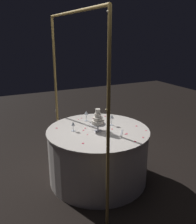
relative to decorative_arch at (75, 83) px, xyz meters
The scene contains 26 objects.
ground_plane 1.52m from the decorative_arch, 90.20° to the right, with size 12.00×12.00×0.00m, color black.
decorative_arch is the anchor object (origin of this frame).
main_table 1.14m from the decorative_arch, 90.20° to the right, with size 1.46×1.46×0.78m.
tiered_cake 0.62m from the decorative_arch, 99.81° to the right, with size 0.22×0.22×0.32m.
wine_glass_0 0.78m from the decorative_arch, 37.81° to the right, with size 0.06×0.06×0.16m.
wine_glass_1 0.82m from the decorative_arch, 83.44° to the right, with size 0.06×0.06×0.17m.
wine_glass_2 0.61m from the decorative_arch, ahead, with size 0.06×0.06×0.14m.
cake_knife 0.92m from the decorative_arch, 119.89° to the right, with size 0.25×0.19×0.01m.
rose_petal_0 0.96m from the decorative_arch, 119.02° to the right, with size 0.03×0.02×0.00m, color #E02D47.
rose_petal_1 0.94m from the decorative_arch, 28.27° to the right, with size 0.03×0.02×0.00m, color #E02D47.
rose_petal_2 0.79m from the decorative_arch, 31.36° to the left, with size 0.04×0.03×0.00m, color #E02D47.
rose_petal_3 1.14m from the decorative_arch, 98.36° to the right, with size 0.04×0.03×0.00m, color #E02D47.
rose_petal_4 0.96m from the decorative_arch, 44.57° to the right, with size 0.03×0.02×0.00m, color #E02D47.
rose_petal_5 0.90m from the decorative_arch, 23.99° to the right, with size 0.03×0.02×0.00m, color #E02D47.
rose_petal_6 0.91m from the decorative_arch, 61.02° to the right, with size 0.03×0.02×0.00m, color #E02D47.
rose_petal_7 0.71m from the decorative_arch, 133.31° to the right, with size 0.02×0.02×0.00m, color #E02D47.
rose_petal_8 0.71m from the decorative_arch, 64.13° to the right, with size 0.03×0.02×0.00m, color #E02D47.
rose_petal_9 0.83m from the decorative_arch, 102.86° to the right, with size 0.04×0.03×0.00m, color #E02D47.
rose_petal_10 0.97m from the decorative_arch, 117.83° to the right, with size 0.04×0.03×0.00m, color #E02D47.
rose_petal_11 1.20m from the decorative_arch, 110.18° to the right, with size 0.03×0.02×0.00m, color #E02D47.
rose_petal_12 0.73m from the decorative_arch, 55.46° to the right, with size 0.03×0.02×0.00m, color #E02D47.
rose_petal_13 0.87m from the decorative_arch, 98.31° to the right, with size 0.03×0.02×0.00m, color #E02D47.
rose_petal_14 1.08m from the decorative_arch, 55.64° to the right, with size 0.03×0.02×0.00m, color #E02D47.
rose_petal_15 1.13m from the decorative_arch, 125.20° to the right, with size 0.03×0.02×0.00m, color #E02D47.
rose_petal_16 0.77m from the decorative_arch, behind, with size 0.03×0.02×0.00m, color #E02D47.
rose_petal_17 1.06m from the decorative_arch, 135.36° to the right, with size 0.04×0.03×0.00m, color #E02D47.
Camera 1 is at (-2.90, 1.43, 2.08)m, focal length 39.43 mm.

